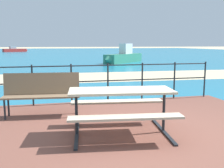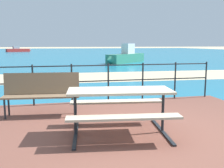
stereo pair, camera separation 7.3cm
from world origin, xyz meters
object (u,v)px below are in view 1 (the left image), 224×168
(boat_mid, at_px, (15,50))
(picnic_table, at_px, (121,100))
(boat_near, at_px, (123,57))
(park_bench, at_px, (42,91))

(boat_mid, bearing_deg, picnic_table, -104.46)
(boat_near, bearing_deg, boat_mid, -111.35)
(park_bench, height_order, boat_mid, boat_mid)
(park_bench, xyz_separation_m, boat_near, (6.18, 15.57, -0.11))
(picnic_table, bearing_deg, boat_near, 81.18)
(picnic_table, distance_m, boat_near, 17.75)
(boat_mid, bearing_deg, park_bench, -105.77)
(park_bench, bearing_deg, picnic_table, -42.02)
(boat_near, relative_size, boat_mid, 0.91)
(boat_near, bearing_deg, picnic_table, 30.98)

